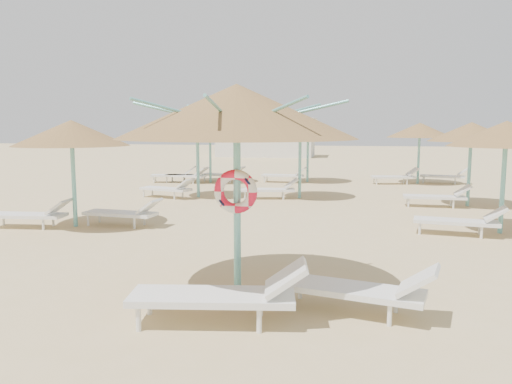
# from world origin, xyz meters

# --- Properties ---
(ground) EXTENTS (120.00, 120.00, 0.00)m
(ground) POSITION_xyz_m (0.00, 0.00, 0.00)
(ground) COLOR tan
(ground) RESTS_ON ground
(main_palapa) EXTENTS (3.54, 3.54, 3.18)m
(main_palapa) POSITION_xyz_m (-0.40, -0.04, 2.77)
(main_palapa) COLOR #69B6B4
(main_palapa) RESTS_ON ground
(lounger_main_a) EXTENTS (2.38, 1.03, 0.84)m
(lounger_main_a) POSITION_xyz_m (-0.31, -1.19, 0.40)
(lounger_main_a) COLOR white
(lounger_main_a) RESTS_ON ground
(lounger_main_b) EXTENTS (2.20, 1.10, 0.77)m
(lounger_main_b) POSITION_xyz_m (1.44, -0.52, 0.37)
(lounger_main_b) COLOR white
(lounger_main_b) RESTS_ON ground
(palapa_field) EXTENTS (19.48, 14.66, 2.72)m
(palapa_field) POSITION_xyz_m (0.87, 10.67, 2.32)
(palapa_field) COLOR #69B6B4
(palapa_field) RESTS_ON ground
(service_hut) EXTENTS (8.40, 4.40, 3.25)m
(service_hut) POSITION_xyz_m (-6.00, 35.00, 1.64)
(service_hut) COLOR silver
(service_hut) RESTS_ON ground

